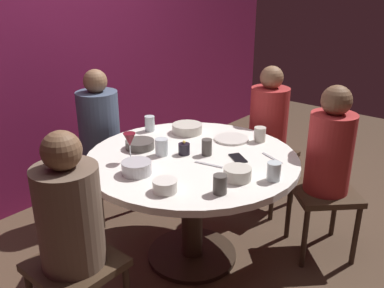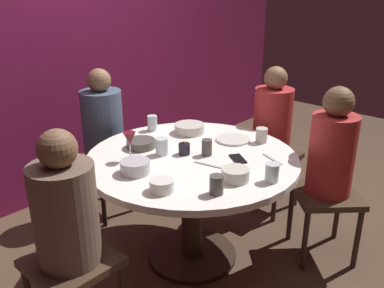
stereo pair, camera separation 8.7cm
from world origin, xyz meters
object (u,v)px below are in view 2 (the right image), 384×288
Objects in this scene: seated_diner_right at (272,124)px; seated_diner_back at (103,127)px; bowl_salad_center at (235,174)px; bowl_sauce_side at (141,144)px; dinner_plate at (233,139)px; cup_near_candle at (162,147)px; cup_beside_wine at (152,123)px; bowl_small_white at (189,128)px; cup_by_left_diner at (207,147)px; cup_center_front at (262,135)px; candle_holder at (184,149)px; cell_phone at (238,159)px; seated_diner_front_right at (331,157)px; dining_table at (192,179)px; bowl_rice_portion at (162,185)px; seated_diner_left at (66,217)px; bowl_serving_large at (135,167)px; cup_far_edge at (272,173)px; wine_glass at (130,140)px; cup_by_right_diner at (217,185)px.

seated_diner_back is at bearing -44.67° from seated_diner_right.
bowl_sauce_side is (-0.03, 0.74, -0.01)m from bowl_salad_center.
seated_diner_back is 4.97× the size of dinner_plate.
cup_beside_wine is (0.27, 0.38, 0.00)m from cup_near_candle.
bowl_salad_center is 0.80m from bowl_small_white.
cup_by_left_diner is 0.43m from cup_center_front.
bowl_salad_center is at bearing -99.91° from candle_holder.
dinner_plate is 0.19m from cup_center_front.
seated_diner_front_right is at bearing 174.48° from cell_phone.
seated_diner_right is at bearing 0.00° from dining_table.
bowl_small_white and bowl_rice_portion have the same top height.
cup_center_front is (1.38, -0.19, 0.08)m from seated_diner_left.
cup_far_edge is at bearing -55.91° from bowl_serving_large.
seated_diner_right is at bearing 0.00° from seated_diner_left.
cup_beside_wine is (-0.23, 0.56, 0.05)m from dinner_plate.
cup_beside_wine is at bearing 81.77° from cup_by_left_diner.
candle_holder reaches higher than bowl_sauce_side.
bowl_rice_portion is at bearing -156.48° from dining_table.
wine_glass is at bearing 1.75° from seated_diner_front_right.
bowl_serving_large is 1.10× the size of bowl_salad_center.
wine_glass reaches higher than cup_by_right_diner.
seated_diner_back is 1.21m from cup_center_front.
cup_near_candle reaches higher than bowl_serving_large.
cup_by_right_diner is at bearing -53.72° from bowl_rice_portion.
bowl_serving_large is (-0.39, -0.84, 0.06)m from seated_diner_back.
cup_far_edge is (-0.90, -0.55, 0.08)m from seated_diner_right.
dining_table is 0.90m from seated_diner_left.
candle_holder is 0.31m from bowl_sauce_side.
seated_diner_left is 11.23× the size of cup_by_left_diner.
cup_beside_wine is (0.16, 0.53, 0.21)m from dining_table.
candle_holder is at bearing -3.45° from seated_diner_right.
cup_far_edge is (0.32, -0.79, -0.08)m from wine_glass.
seated_diner_back is 0.99× the size of seated_diner_front_right.
cup_beside_wine is (-0.46, 1.16, 0.08)m from seated_diner_front_right.
seated_diner_front_right is 9.16× the size of bowl_rice_portion.
dining_table is 0.44m from bowl_serving_large.
seated_diner_left is 1.28m from dinner_plate.
candle_holder is at bearing 60.66° from cup_by_right_diner.
cup_center_front is at bearing 38.75° from cup_far_edge.
cup_near_candle is at bearing 101.16° from cup_far_edge.
bowl_rice_portion is at bearing -165.34° from cup_by_left_diner.
dinner_plate is 0.61m from cup_beside_wine.
seated_diner_left reaches higher than bowl_serving_large.
cup_near_candle is at bearing 160.01° from dinner_plate.
seated_diner_front_right reaches higher than cup_center_front.
cup_by_right_diner reaches higher than bowl_serving_large.
wine_glass is at bearing 151.58° from cup_center_front.
bowl_salad_center is 0.72× the size of bowl_small_white.
cup_center_front is (0.78, -0.42, -0.08)m from wine_glass.
bowl_serving_large is (-0.39, 0.07, 0.19)m from dining_table.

